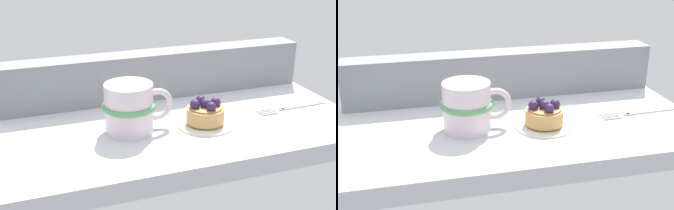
{
  "view_description": "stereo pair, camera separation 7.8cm",
  "coord_description": "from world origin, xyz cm",
  "views": [
    {
      "loc": [
        -27.72,
        -70.6,
        33.24
      ],
      "look_at": [
        -3.13,
        -2.1,
        4.38
      ],
      "focal_mm": 47.89,
      "sensor_mm": 36.0,
      "label": 1
    },
    {
      "loc": [
        -20.23,
        -72.85,
        33.24
      ],
      "look_at": [
        -3.13,
        -2.1,
        4.38
      ],
      "focal_mm": 47.89,
      "sensor_mm": 36.0,
      "label": 2
    }
  ],
  "objects": [
    {
      "name": "ground_plane",
      "position": [
        0.0,
        0.0,
        -1.74
      ],
      "size": [
        65.54,
        34.5,
        3.48
      ],
      "primitive_type": "cube",
      "color": "silver"
    },
    {
      "name": "window_rail_back",
      "position": [
        0.0,
        14.32,
        4.78
      ],
      "size": [
        64.23,
        5.86,
        9.56
      ],
      "primitive_type": "cube",
      "color": "gray",
      "rests_on": "ground_plane"
    },
    {
      "name": "dessert_plate",
      "position": [
        3.64,
        -3.1,
        0.29
      ],
      "size": [
        10.48,
        10.48,
        0.63
      ],
      "color": "silver",
      "rests_on": "ground_plane"
    },
    {
      "name": "raspberry_tart",
      "position": [
        3.64,
        -3.08,
        2.46
      ],
      "size": [
        6.82,
        6.82,
        4.48
      ],
      "color": "tan",
      "rests_on": "dessert_plate"
    },
    {
      "name": "coffee_mug",
      "position": [
        -9.64,
        -1.1,
        4.42
      ],
      "size": [
        12.76,
        9.47,
        8.73
      ],
      "color": "silver",
      "rests_on": "ground_plane"
    },
    {
      "name": "dessert_fork",
      "position": [
        22.88,
        -1.77,
        0.3
      ],
      "size": [
        15.66,
        2.59,
        0.6
      ],
      "color": "#B7B7BC",
      "rests_on": "ground_plane"
    }
  ]
}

